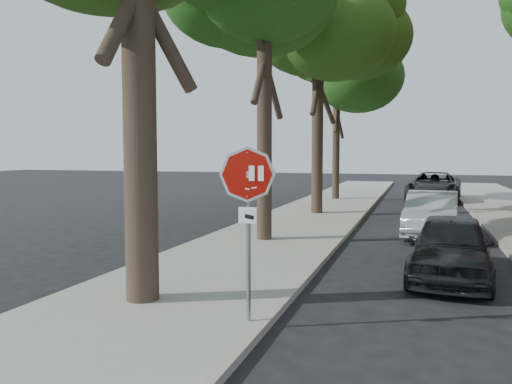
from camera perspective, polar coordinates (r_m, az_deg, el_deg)
ground at (r=7.59m, az=4.36°, el=-15.85°), size 120.00×120.00×0.00m
sidewalk_left at (r=19.54m, az=5.53°, el=-3.17°), size 4.00×55.00×0.12m
curb_left at (r=19.21m, az=11.53°, el=-3.35°), size 0.12×55.00×0.13m
curb_right at (r=19.23m, az=24.69°, el=-3.66°), size 0.12×55.00×0.13m
stop_sign at (r=7.32m, az=-0.93°, el=-0.89°), size 0.76×0.34×2.61m
tree_mid_b at (r=22.10m, az=7.15°, el=18.43°), size 5.88×5.46×10.36m
tree_far at (r=28.74m, az=9.23°, el=13.52°), size 5.29×4.91×9.33m
car_a at (r=11.25m, az=21.35°, el=-5.86°), size 1.92×4.10×1.36m
car_b at (r=16.78m, az=19.44°, el=-2.40°), size 1.81×4.41×1.42m
car_d at (r=29.28m, az=19.68°, el=0.58°), size 3.21×6.05×1.62m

